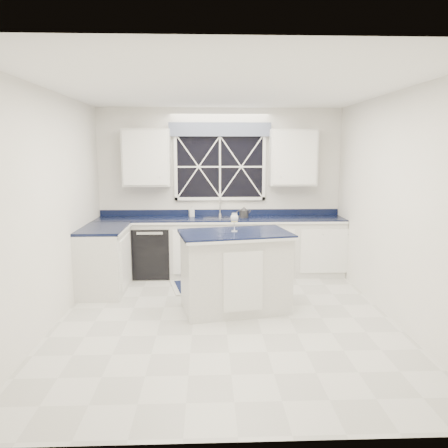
{
  "coord_description": "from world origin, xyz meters",
  "views": [
    {
      "loc": [
        -0.21,
        -5.0,
        2.02
      ],
      "look_at": [
        -0.0,
        0.4,
        1.1
      ],
      "focal_mm": 35.0,
      "sensor_mm": 36.0,
      "label": 1
    }
  ],
  "objects_px": {
    "island": "(235,271)",
    "kettle": "(244,213)",
    "wine_glass": "(234,219)",
    "dishwasher": "(153,251)",
    "faucet": "(220,207)",
    "soap_bottle": "(192,211)"
  },
  "relations": [
    {
      "from": "island",
      "to": "kettle",
      "type": "height_order",
      "value": "kettle"
    },
    {
      "from": "island",
      "to": "wine_glass",
      "type": "bearing_deg",
      "value": 86.43
    },
    {
      "from": "dishwasher",
      "to": "faucet",
      "type": "xyz_separation_m",
      "value": [
        1.1,
        0.19,
        0.69
      ]
    },
    {
      "from": "faucet",
      "to": "island",
      "type": "relative_size",
      "value": 0.2
    },
    {
      "from": "dishwasher",
      "to": "wine_glass",
      "type": "relative_size",
      "value": 3.51
    },
    {
      "from": "dishwasher",
      "to": "kettle",
      "type": "distance_m",
      "value": 1.6
    },
    {
      "from": "soap_bottle",
      "to": "wine_glass",
      "type": "bearing_deg",
      "value": -70.62
    },
    {
      "from": "wine_glass",
      "to": "soap_bottle",
      "type": "distance_m",
      "value": 1.82
    },
    {
      "from": "dishwasher",
      "to": "kettle",
      "type": "relative_size",
      "value": 3.3
    },
    {
      "from": "soap_bottle",
      "to": "faucet",
      "type": "bearing_deg",
      "value": 4.99
    },
    {
      "from": "island",
      "to": "kettle",
      "type": "bearing_deg",
      "value": 70.53
    },
    {
      "from": "faucet",
      "to": "island",
      "type": "distance_m",
      "value": 1.89
    },
    {
      "from": "kettle",
      "to": "soap_bottle",
      "type": "height_order",
      "value": "kettle"
    },
    {
      "from": "soap_bottle",
      "to": "island",
      "type": "bearing_deg",
      "value": -70.92
    },
    {
      "from": "dishwasher",
      "to": "faucet",
      "type": "relative_size",
      "value": 2.72
    },
    {
      "from": "island",
      "to": "wine_glass",
      "type": "relative_size",
      "value": 6.35
    },
    {
      "from": "faucet",
      "to": "island",
      "type": "bearing_deg",
      "value": -85.7
    },
    {
      "from": "soap_bottle",
      "to": "dishwasher",
      "type": "bearing_deg",
      "value": -166.29
    },
    {
      "from": "soap_bottle",
      "to": "kettle",
      "type": "bearing_deg",
      "value": -9.18
    },
    {
      "from": "wine_glass",
      "to": "dishwasher",
      "type": "bearing_deg",
      "value": 128.34
    },
    {
      "from": "faucet",
      "to": "kettle",
      "type": "xyz_separation_m",
      "value": [
        0.38,
        -0.18,
        -0.08
      ]
    },
    {
      "from": "island",
      "to": "wine_glass",
      "type": "distance_m",
      "value": 0.66
    }
  ]
}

